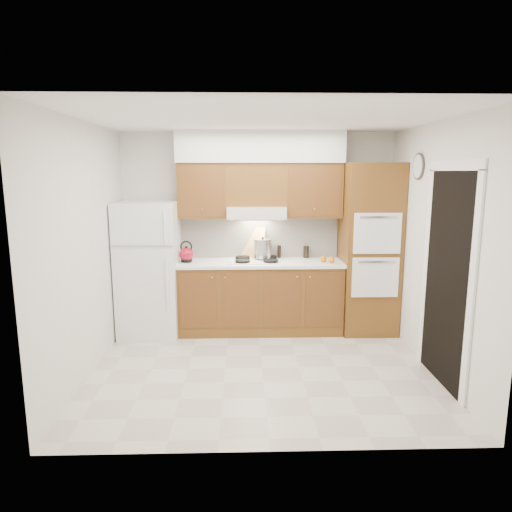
{
  "coord_description": "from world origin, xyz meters",
  "views": [
    {
      "loc": [
        -0.2,
        -4.62,
        2.09
      ],
      "look_at": [
        -0.05,
        0.45,
        1.15
      ],
      "focal_mm": 32.0,
      "sensor_mm": 36.0,
      "label": 1
    }
  ],
  "objects": [
    {
      "name": "doorway",
      "position": [
        1.79,
        -0.35,
        1.05
      ],
      "size": [
        0.02,
        0.9,
        2.1
      ],
      "primitive_type": "cube",
      "color": "black",
      "rests_on": "floor"
    },
    {
      "name": "wall_clock",
      "position": [
        1.79,
        0.55,
        2.15
      ],
      "size": [
        0.02,
        0.3,
        0.3
      ],
      "primitive_type": "cylinder",
      "rotation": [
        0.0,
        1.57,
        0.0
      ],
      "color": "#3F3833",
      "rests_on": "wall_right"
    },
    {
      "name": "upper_cab_right",
      "position": [
        0.72,
        1.33,
        1.85
      ],
      "size": [
        0.73,
        0.33,
        0.7
      ],
      "primitive_type": "cube",
      "color": "brown",
      "rests_on": "wall_back"
    },
    {
      "name": "fridge",
      "position": [
        -1.41,
        1.14,
        0.86
      ],
      "size": [
        0.75,
        0.72,
        1.72
      ],
      "primitive_type": "cube",
      "color": "white",
      "rests_on": "floor"
    },
    {
      "name": "condiment_a",
      "position": [
        0.28,
        1.38,
        1.03
      ],
      "size": [
        0.06,
        0.06,
        0.18
      ],
      "primitive_type": "cylinder",
      "rotation": [
        0.0,
        0.0,
        0.09
      ],
      "color": "black",
      "rests_on": "countertop"
    },
    {
      "name": "kettle",
      "position": [
        -0.93,
        1.17,
        1.04
      ],
      "size": [
        0.2,
        0.2,
        0.18
      ],
      "primitive_type": "sphere",
      "rotation": [
        0.0,
        0.0,
        0.12
      ],
      "color": "maroon",
      "rests_on": "countertop"
    },
    {
      "name": "countertop",
      "position": [
        0.03,
        1.19,
        0.92
      ],
      "size": [
        2.13,
        0.62,
        0.04
      ],
      "primitive_type": "cube",
      "color": "white",
      "rests_on": "base_cabinets"
    },
    {
      "name": "wall_left",
      "position": [
        -1.8,
        0.0,
        1.3
      ],
      "size": [
        0.02,
        3.0,
        2.6
      ],
      "primitive_type": "cube",
      "color": "silver",
      "rests_on": "floor"
    },
    {
      "name": "ceiling",
      "position": [
        0.0,
        0.0,
        2.6
      ],
      "size": [
        3.6,
        3.6,
        0.0
      ],
      "primitive_type": "plane",
      "color": "white",
      "rests_on": "wall_back"
    },
    {
      "name": "floor",
      "position": [
        0.0,
        0.0,
        0.0
      ],
      "size": [
        3.6,
        3.6,
        0.0
      ],
      "primitive_type": "plane",
      "color": "beige",
      "rests_on": "ground"
    },
    {
      "name": "stock_pot",
      "position": [
        0.06,
        1.3,
        1.09
      ],
      "size": [
        0.26,
        0.26,
        0.24
      ],
      "primitive_type": "cylinder",
      "rotation": [
        0.0,
        0.0,
        0.14
      ],
      "color": "#B3B3B7",
      "rests_on": "cooktop"
    },
    {
      "name": "soffit",
      "position": [
        0.03,
        1.32,
        2.4
      ],
      "size": [
        2.13,
        0.36,
        0.4
      ],
      "primitive_type": "cube",
      "color": "silver",
      "rests_on": "wall_back"
    },
    {
      "name": "wall_right",
      "position": [
        1.8,
        0.0,
        1.3
      ],
      "size": [
        0.02,
        3.0,
        2.6
      ],
      "primitive_type": "cube",
      "color": "silver",
      "rests_on": "floor"
    },
    {
      "name": "base_cabinets",
      "position": [
        0.02,
        1.2,
        0.45
      ],
      "size": [
        2.11,
        0.6,
        0.9
      ],
      "primitive_type": "cube",
      "color": "brown",
      "rests_on": "floor"
    },
    {
      "name": "condiment_b",
      "position": [
        0.64,
        1.44,
        1.02
      ],
      "size": [
        0.06,
        0.06,
        0.16
      ],
      "primitive_type": "cylinder",
      "rotation": [
        0.0,
        0.0,
        -0.15
      ],
      "color": "black",
      "rests_on": "countertop"
    },
    {
      "name": "range_hood",
      "position": [
        -0.02,
        1.27,
        1.57
      ],
      "size": [
        0.75,
        0.45,
        0.15
      ],
      "primitive_type": "cube",
      "color": "silver",
      "rests_on": "wall_back"
    },
    {
      "name": "orange_near",
      "position": [
        0.93,
        1.06,
        0.98
      ],
      "size": [
        0.1,
        0.1,
        0.08
      ],
      "primitive_type": "sphere",
      "rotation": [
        0.0,
        0.0,
        -0.25
      ],
      "color": "orange",
      "rests_on": "countertop"
    },
    {
      "name": "backsplash",
      "position": [
        0.02,
        1.49,
        1.22
      ],
      "size": [
        2.11,
        0.03,
        0.56
      ],
      "primitive_type": "cube",
      "color": "white",
      "rests_on": "countertop"
    },
    {
      "name": "oven_cabinet",
      "position": [
        1.44,
        1.18,
        1.1
      ],
      "size": [
        0.7,
        0.65,
        2.2
      ],
      "primitive_type": "cube",
      "color": "brown",
      "rests_on": "floor"
    },
    {
      "name": "condiment_c",
      "position": [
        0.66,
        1.41,
        1.02
      ],
      "size": [
        0.07,
        0.07,
        0.16
      ],
      "primitive_type": "cylinder",
      "rotation": [
        0.0,
        0.0,
        0.17
      ],
      "color": "black",
      "rests_on": "countertop"
    },
    {
      "name": "orange_far",
      "position": [
        0.84,
        1.13,
        0.98
      ],
      "size": [
        0.11,
        0.11,
        0.08
      ],
      "primitive_type": "sphere",
      "rotation": [
        0.0,
        0.0,
        0.37
      ],
      "color": "#DD620B",
      "rests_on": "countertop"
    },
    {
      "name": "cooktop",
      "position": [
        -0.02,
        1.21,
        0.95
      ],
      "size": [
        0.74,
        0.5,
        0.01
      ],
      "primitive_type": "cube",
      "color": "white",
      "rests_on": "countertop"
    },
    {
      "name": "wall_back",
      "position": [
        0.0,
        1.5,
        1.3
      ],
      "size": [
        3.6,
        0.02,
        2.6
      ],
      "primitive_type": "cube",
      "color": "silver",
      "rests_on": "floor"
    },
    {
      "name": "upper_cab_left",
      "position": [
        -0.71,
        1.33,
        1.85
      ],
      "size": [
        0.63,
        0.33,
        0.7
      ],
      "primitive_type": "cube",
      "color": "brown",
      "rests_on": "wall_back"
    },
    {
      "name": "cutting_board",
      "position": [
        -0.06,
        1.45,
        1.14
      ],
      "size": [
        0.34,
        0.22,
        0.42
      ],
      "primitive_type": "cube",
      "rotation": [
        -0.21,
        0.0,
        -0.38
      ],
      "color": "tan",
      "rests_on": "countertop"
    },
    {
      "name": "upper_cab_over_hood",
      "position": [
        -0.02,
        1.33,
        1.92
      ],
      "size": [
        0.75,
        0.33,
        0.55
      ],
      "primitive_type": "cube",
      "color": "brown",
      "rests_on": "range_hood"
    }
  ]
}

